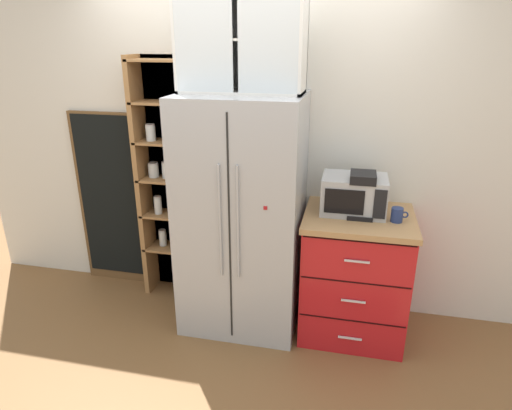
{
  "coord_description": "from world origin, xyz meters",
  "views": [
    {
      "loc": [
        0.74,
        -2.87,
        2.08
      ],
      "look_at": [
        0.1,
        0.0,
        0.96
      ],
      "focal_mm": 30.76,
      "sensor_mm": 36.0,
      "label": 1
    }
  ],
  "objects_px": {
    "refrigerator": "(243,215)",
    "chalkboard_menu": "(111,200)",
    "microwave": "(354,195)",
    "coffee_maker": "(361,194)",
    "mug_navy": "(397,215)",
    "bottle_cobalt": "(361,202)"
  },
  "relations": [
    {
      "from": "refrigerator",
      "to": "chalkboard_menu",
      "type": "relative_size",
      "value": 1.14
    },
    {
      "from": "microwave",
      "to": "coffee_maker",
      "type": "distance_m",
      "value": 0.07
    },
    {
      "from": "refrigerator",
      "to": "mug_navy",
      "type": "distance_m",
      "value": 1.08
    },
    {
      "from": "bottle_cobalt",
      "to": "chalkboard_menu",
      "type": "xyz_separation_m",
      "value": [
        -2.09,
        0.34,
        -0.28
      ]
    },
    {
      "from": "chalkboard_menu",
      "to": "mug_navy",
      "type": "bearing_deg",
      "value": -8.89
    },
    {
      "from": "refrigerator",
      "to": "mug_navy",
      "type": "bearing_deg",
      "value": -2.15
    },
    {
      "from": "refrigerator",
      "to": "bottle_cobalt",
      "type": "distance_m",
      "value": 0.85
    },
    {
      "from": "bottle_cobalt",
      "to": "microwave",
      "type": "bearing_deg",
      "value": 118.7
    },
    {
      "from": "refrigerator",
      "to": "chalkboard_menu",
      "type": "bearing_deg",
      "value": 165.56
    },
    {
      "from": "refrigerator",
      "to": "bottle_cobalt",
      "type": "xyz_separation_m",
      "value": [
        0.83,
        -0.02,
        0.18
      ]
    },
    {
      "from": "refrigerator",
      "to": "mug_navy",
      "type": "xyz_separation_m",
      "value": [
        1.07,
        -0.04,
        0.11
      ]
    },
    {
      "from": "refrigerator",
      "to": "mug_navy",
      "type": "relative_size",
      "value": 15.38
    },
    {
      "from": "bottle_cobalt",
      "to": "chalkboard_menu",
      "type": "distance_m",
      "value": 2.13
    },
    {
      "from": "mug_navy",
      "to": "chalkboard_menu",
      "type": "height_order",
      "value": "chalkboard_menu"
    },
    {
      "from": "microwave",
      "to": "coffee_maker",
      "type": "xyz_separation_m",
      "value": [
        0.05,
        -0.04,
        0.03
      ]
    },
    {
      "from": "mug_navy",
      "to": "bottle_cobalt",
      "type": "distance_m",
      "value": 0.25
    },
    {
      "from": "microwave",
      "to": "chalkboard_menu",
      "type": "height_order",
      "value": "chalkboard_menu"
    },
    {
      "from": "coffee_maker",
      "to": "chalkboard_menu",
      "type": "bearing_deg",
      "value": 172.06
    },
    {
      "from": "refrigerator",
      "to": "bottle_cobalt",
      "type": "bearing_deg",
      "value": -1.17
    },
    {
      "from": "coffee_maker",
      "to": "bottle_cobalt",
      "type": "xyz_separation_m",
      "value": [
        0.0,
        -0.05,
        -0.04
      ]
    },
    {
      "from": "microwave",
      "to": "coffee_maker",
      "type": "relative_size",
      "value": 1.42
    },
    {
      "from": "mug_navy",
      "to": "bottle_cobalt",
      "type": "xyz_separation_m",
      "value": [
        -0.24,
        0.02,
        0.06
      ]
    }
  ]
}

